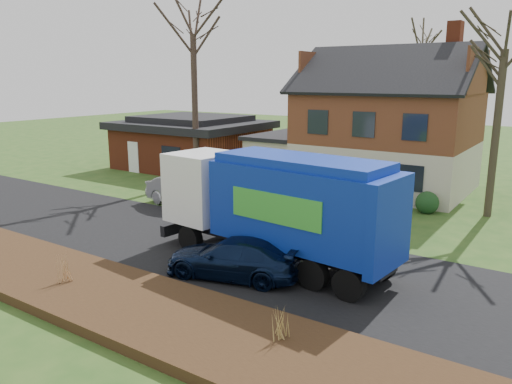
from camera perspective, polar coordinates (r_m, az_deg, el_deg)
The scene contains 13 objects.
ground at distance 19.31m, azimuth -5.58°, elevation -6.27°, with size 120.00×120.00×0.00m, color #284D19.
road at distance 19.30m, azimuth -5.58°, elevation -6.24°, with size 80.00×7.00×0.02m, color black.
mulch_verge at distance 15.82m, azimuth -18.06°, elevation -10.74°, with size 80.00×3.50×0.30m, color #311D10.
main_house at distance 29.82m, azimuth 13.94°, elevation 8.13°, with size 12.95×8.95×9.26m.
ranch_house at distance 36.20m, azimuth -7.33°, elevation 5.67°, with size 9.80×8.20×3.70m.
garbage_truck at distance 16.88m, azimuth 2.48°, elevation -1.16°, with size 9.20×3.31×3.86m.
silver_sedan at distance 25.11m, azimuth -7.95°, elevation 0.04°, with size 1.65×4.73×1.56m, color #A4A5AB.
navy_wagon at distance 16.26m, azimuth -2.61°, elevation -7.53°, with size 1.81×4.46×1.30m, color black.
tree_front_west at distance 30.85m, azimuth -7.28°, elevation 19.85°, with size 4.12×4.12×12.25m.
tree_front_east at distance 25.12m, azimuth 26.87°, elevation 17.16°, with size 3.88×3.88×10.78m.
tree_back at distance 36.45m, azimuth 18.60°, elevation 17.00°, with size 3.53×3.53×11.18m.
grass_clump_mid at distance 16.28m, azimuth -21.01°, elevation -7.89°, with size 0.34×0.28×0.96m.
grass_clump_east at distance 12.13m, azimuth 2.63°, elevation -14.63°, with size 0.34×0.28×0.85m.
Camera 1 is at (11.65, -14.03, 6.33)m, focal length 35.00 mm.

